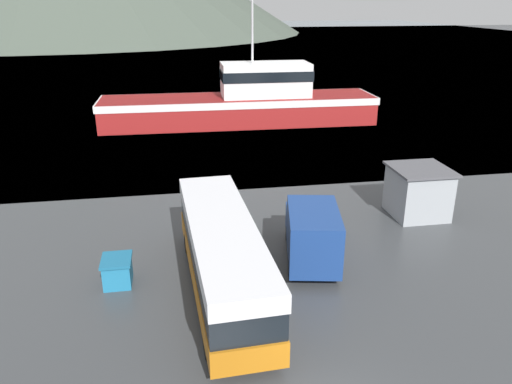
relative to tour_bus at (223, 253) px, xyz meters
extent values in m
plane|color=slate|center=(2.22, 131.23, -1.73)|extent=(240.00, 240.00, 0.00)
cube|color=#B26614|center=(0.00, -0.01, -0.83)|extent=(2.93, 10.73, 0.91)
cube|color=black|center=(0.00, -0.01, 0.15)|extent=(2.87, 10.51, 1.04)
cube|color=silver|center=(0.00, -0.01, 1.00)|extent=(2.93, 10.73, 0.65)
cube|color=black|center=(-0.25, 5.31, -0.03)|extent=(2.15, 0.16, 1.41)
cylinder|color=black|center=(-1.24, 3.65, -1.28)|extent=(0.34, 0.91, 0.90)
cylinder|color=black|center=(0.90, 3.75, -1.28)|extent=(0.34, 0.91, 0.90)
cylinder|color=black|center=(-0.90, -3.78, -1.28)|extent=(0.34, 0.91, 0.90)
cylinder|color=black|center=(1.24, -3.68, -1.28)|extent=(0.34, 0.91, 0.90)
cube|color=navy|center=(4.07, 1.45, -0.26)|extent=(2.83, 4.12, 2.25)
cube|color=navy|center=(4.59, 4.10, -0.76)|extent=(2.41, 2.00, 1.24)
cube|color=black|center=(4.43, 3.33, 0.25)|extent=(1.80, 0.41, 0.79)
cylinder|color=black|center=(3.60, 4.07, -1.38)|extent=(0.35, 0.73, 0.70)
cylinder|color=black|center=(5.49, 3.70, -1.38)|extent=(0.35, 0.73, 0.70)
cylinder|color=black|center=(2.96, 0.79, -1.38)|extent=(0.35, 0.73, 0.70)
cylinder|color=black|center=(4.84, 0.42, -1.38)|extent=(0.35, 0.73, 0.70)
cube|color=maroon|center=(4.55, 28.48, -0.47)|extent=(25.13, 5.78, 2.52)
cube|color=white|center=(4.55, 28.48, 0.48)|extent=(25.38, 5.84, 0.63)
cube|color=white|center=(7.06, 28.44, 2.29)|extent=(8.07, 3.89, 3.00)
cube|color=black|center=(7.06, 28.44, 2.74)|extent=(8.24, 4.00, 0.90)
cylinder|color=#B2B2B7|center=(5.86, 28.46, 7.15)|extent=(0.20, 0.20, 6.73)
cube|color=teal|center=(-4.21, 1.36, -1.21)|extent=(1.10, 1.29, 1.04)
cube|color=#1A5F86|center=(-4.21, 1.36, -0.64)|extent=(1.21, 1.42, 0.12)
cube|color=#93999E|center=(11.13, 5.86, -0.46)|extent=(2.71, 2.77, 2.55)
cube|color=#4C4C51|center=(11.13, 5.86, 0.88)|extent=(2.98, 3.05, 0.12)
cylinder|color=#B29919|center=(0.82, 9.50, -1.49)|extent=(0.29, 0.29, 0.48)
sphere|color=#B29919|center=(0.82, 9.50, -1.16)|extent=(0.33, 0.33, 0.33)
camera|label=1|loc=(-1.62, -17.18, 9.27)|focal=35.00mm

